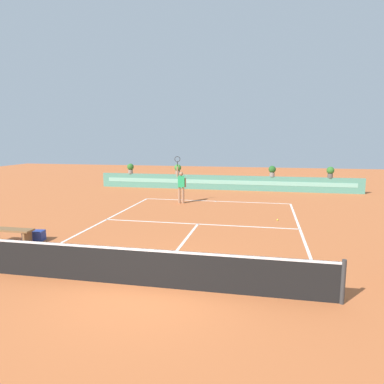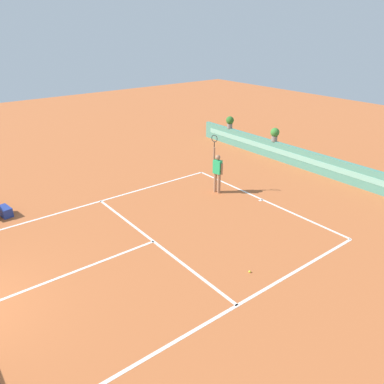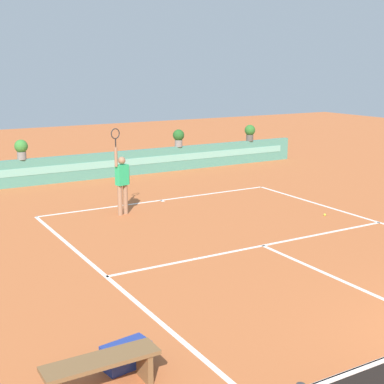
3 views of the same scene
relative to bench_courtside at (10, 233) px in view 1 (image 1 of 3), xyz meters
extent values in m
plane|color=#BC6033|center=(5.76, 3.57, -0.38)|extent=(60.00, 60.00, 0.00)
cube|color=white|center=(5.76, 9.46, -0.37)|extent=(8.22, 0.10, 0.01)
cube|color=white|center=(5.76, 3.97, -0.37)|extent=(8.22, 0.10, 0.01)
cube|color=white|center=(5.76, 0.77, -0.37)|extent=(0.10, 6.40, 0.01)
cube|color=white|center=(1.65, 3.52, -0.37)|extent=(0.10, 11.89, 0.01)
cube|color=white|center=(9.87, 3.52, -0.37)|extent=(0.10, 11.89, 0.01)
cube|color=white|center=(5.76, 9.36, -0.37)|extent=(0.10, 0.20, 0.01)
cylinder|color=#333333|center=(10.17, -2.43, 0.12)|extent=(0.10, 0.10, 1.00)
cube|color=black|center=(5.76, -2.43, 0.10)|extent=(8.82, 0.02, 0.95)
cube|color=white|center=(5.76, -2.43, 0.54)|extent=(8.82, 0.03, 0.06)
cube|color=#4C8E7A|center=(5.76, 13.96, 0.12)|extent=(18.00, 0.20, 1.00)
cube|color=#7ABCA8|center=(5.76, 13.86, 0.17)|extent=(17.10, 0.01, 0.28)
cube|color=brown|center=(0.64, 0.00, -0.15)|extent=(0.08, 0.40, 0.45)
cube|color=brown|center=(0.00, 0.00, 0.10)|extent=(1.60, 0.44, 0.06)
cube|color=navy|center=(0.56, 0.46, -0.20)|extent=(0.75, 0.46, 0.36)
cylinder|color=#9E7051|center=(4.07, 8.47, 0.07)|extent=(0.14, 0.14, 0.90)
cylinder|color=#9E7051|center=(3.87, 8.42, 0.07)|extent=(0.14, 0.14, 0.90)
cube|color=#28B266|center=(3.97, 8.45, 0.82)|extent=(0.40, 0.30, 0.60)
sphere|color=#9E7051|center=(3.97, 8.45, 1.25)|extent=(0.22, 0.22, 0.22)
cylinder|color=#9E7051|center=(3.78, 8.40, 1.37)|extent=(0.09, 0.09, 0.55)
cylinder|color=black|center=(3.78, 8.40, 1.79)|extent=(0.04, 0.04, 0.24)
torus|color=#262626|center=(3.78, 8.40, 2.05)|extent=(0.31, 0.11, 0.31)
cylinder|color=#9E7051|center=(4.19, 8.50, 0.77)|extent=(0.09, 0.09, 0.50)
sphere|color=#CCE033|center=(9.04, 5.29, -0.34)|extent=(0.07, 0.07, 0.07)
cylinder|color=gray|center=(2.41, 13.96, 0.76)|extent=(0.32, 0.32, 0.28)
sphere|color=#387F33|center=(2.41, 13.96, 1.11)|extent=(0.48, 0.48, 0.48)
cylinder|color=gray|center=(8.92, 13.96, 0.76)|extent=(0.32, 0.32, 0.28)
sphere|color=#235B23|center=(8.92, 13.96, 1.11)|extent=(0.48, 0.48, 0.48)
cylinder|color=#514C47|center=(12.60, 13.96, 0.76)|extent=(0.32, 0.32, 0.28)
sphere|color=#2D6B28|center=(12.60, 13.96, 1.11)|extent=(0.48, 0.48, 0.48)
cylinder|color=gray|center=(-1.13, 13.96, 0.76)|extent=(0.32, 0.32, 0.28)
sphere|color=#2D6B28|center=(-1.13, 13.96, 1.11)|extent=(0.48, 0.48, 0.48)
camera|label=1|loc=(8.44, -10.16, 3.20)|focal=33.01mm
camera|label=2|loc=(15.39, -1.87, 6.48)|focal=35.39mm
camera|label=3|loc=(-2.38, -6.48, 3.96)|focal=52.33mm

